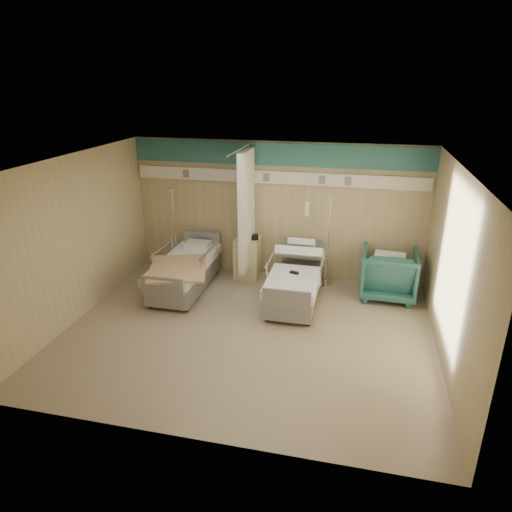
# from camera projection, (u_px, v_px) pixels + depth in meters

# --- Properties ---
(ground) EXTENTS (6.00, 5.00, 0.00)m
(ground) POSITION_uv_depth(u_px,v_px,m) (248.00, 331.00, 7.60)
(ground) COLOR gray
(ground) RESTS_ON ground
(room_walls) EXTENTS (6.04, 5.04, 2.82)m
(room_walls) POSITION_uv_depth(u_px,v_px,m) (249.00, 220.00, 7.16)
(room_walls) COLOR tan
(room_walls) RESTS_ON ground
(bed_right) EXTENTS (1.00, 2.16, 0.63)m
(bed_right) POSITION_uv_depth(u_px,v_px,m) (295.00, 286.00, 8.54)
(bed_right) COLOR white
(bed_right) RESTS_ON ground
(bed_left) EXTENTS (1.00, 2.16, 0.63)m
(bed_left) POSITION_uv_depth(u_px,v_px,m) (185.00, 275.00, 9.00)
(bed_left) COLOR white
(bed_left) RESTS_ON ground
(bedside_cabinet) EXTENTS (0.50, 0.48, 0.85)m
(bedside_cabinet) POSITION_uv_depth(u_px,v_px,m) (247.00, 258.00, 9.56)
(bedside_cabinet) COLOR #D3CA84
(bedside_cabinet) RESTS_ON ground
(visitor_armchair) EXTENTS (1.04, 1.07, 0.95)m
(visitor_armchair) POSITION_uv_depth(u_px,v_px,m) (388.00, 273.00, 8.67)
(visitor_armchair) COLOR #205150
(visitor_armchair) RESTS_ON ground
(waffle_blanket) EXTENTS (0.62, 0.56, 0.06)m
(waffle_blanket) POSITION_uv_depth(u_px,v_px,m) (391.00, 248.00, 8.51)
(waffle_blanket) COLOR silver
(waffle_blanket) RESTS_ON visitor_armchair
(iv_stand_right) EXTENTS (0.32, 0.32, 1.81)m
(iv_stand_right) POSITION_uv_depth(u_px,v_px,m) (326.00, 268.00, 9.20)
(iv_stand_right) COLOR silver
(iv_stand_right) RESTS_ON ground
(iv_stand_left) EXTENTS (0.33, 0.33, 1.85)m
(iv_stand_left) POSITION_uv_depth(u_px,v_px,m) (177.00, 256.00, 9.77)
(iv_stand_left) COLOR silver
(iv_stand_left) RESTS_ON ground
(call_remote) EXTENTS (0.17, 0.11, 0.04)m
(call_remote) POSITION_uv_depth(u_px,v_px,m) (294.00, 273.00, 8.27)
(call_remote) COLOR black
(call_remote) RESTS_ON bed_right
(tan_blanket) EXTENTS (1.36, 1.53, 0.04)m
(tan_blanket) POSITION_uv_depth(u_px,v_px,m) (178.00, 268.00, 8.44)
(tan_blanket) COLOR tan
(tan_blanket) RESTS_ON bed_left
(toiletry_bag) EXTENTS (0.23, 0.19, 0.11)m
(toiletry_bag) POSITION_uv_depth(u_px,v_px,m) (253.00, 237.00, 9.33)
(toiletry_bag) COLOR black
(toiletry_bag) RESTS_ON bedside_cabinet
(white_cup) EXTENTS (0.11, 0.11, 0.13)m
(white_cup) POSITION_uv_depth(u_px,v_px,m) (244.00, 236.00, 9.35)
(white_cup) COLOR white
(white_cup) RESTS_ON bedside_cabinet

